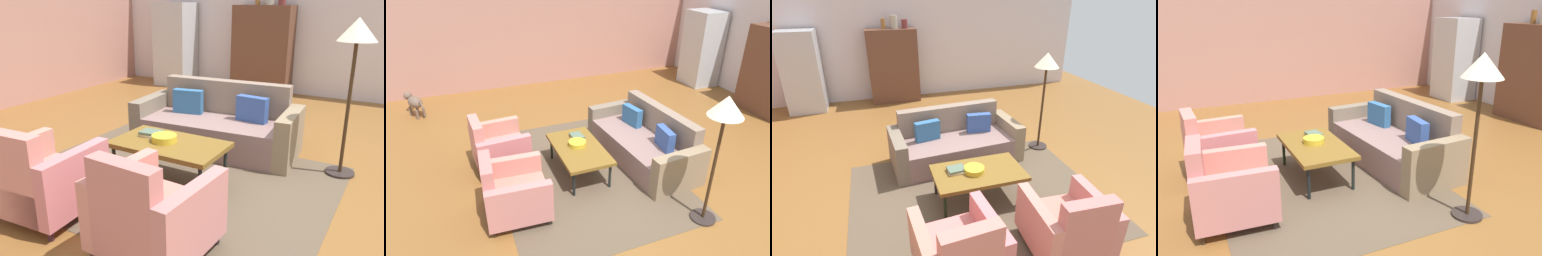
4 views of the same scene
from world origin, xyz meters
The scene contains 13 objects.
ground_plane centered at (0.00, 0.00, 0.00)m, with size 10.59×10.59×0.00m, color brown.
wall_left centered at (-4.41, 0.00, 1.40)m, with size 0.12×8.36×2.80m, color tan.
area_rug centered at (-0.11, -0.65, 0.00)m, with size 3.40×2.60×0.01m, color brown.
couch centered at (-0.12, 0.49, 0.29)m, with size 2.16×1.04×0.86m.
coffee_table centered at (-0.11, -0.70, 0.41)m, with size 1.20×0.70×0.45m.
armchair_left centered at (-0.71, -1.86, 0.34)m, with size 0.86×0.86×0.88m.
armchair_right centered at (0.48, -1.86, 0.34)m, with size 0.84×0.84×0.88m.
fruit_bowl centered at (-0.17, -0.70, 0.48)m, with size 0.27×0.27×0.07m, color gold.
book_stack centered at (-0.40, -0.62, 0.48)m, with size 0.24×0.20×0.06m.
cabinet centered at (-0.77, 3.84, 0.90)m, with size 1.20×0.51×1.80m.
vase_tall centered at (-0.92, 3.83, 1.92)m, with size 0.10×0.10×0.24m, color #955E29.
refrigerator centered at (-2.83, 3.73, 0.93)m, with size 0.80×0.73×1.85m.
floor_lamp centered at (1.46, 0.42, 1.44)m, with size 0.40×0.40×1.72m.
Camera 4 is at (4.10, -2.16, 2.14)m, focal length 35.04 mm.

